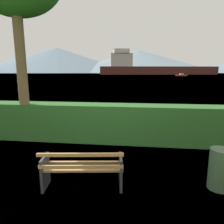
# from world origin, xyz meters

# --- Properties ---
(ground_plane) EXTENTS (1400.00, 1400.00, 0.00)m
(ground_plane) POSITION_xyz_m (0.00, 0.00, 0.00)
(ground_plane) COLOR #567A38
(water_surface) EXTENTS (620.00, 620.00, 0.00)m
(water_surface) POSITION_xyz_m (0.00, 308.20, 0.00)
(water_surface) COLOR slate
(water_surface) RESTS_ON ground_plane
(park_bench) EXTENTS (1.69, 0.78, 0.87)m
(park_bench) POSITION_xyz_m (0.01, -0.06, 0.42)
(park_bench) COLOR #A0703F
(park_bench) RESTS_ON ground_plane
(hedge_row) EXTENTS (11.92, 0.86, 1.28)m
(hedge_row) POSITION_xyz_m (0.00, 2.94, 0.64)
(hedge_row) COLOR #285B23
(hedge_row) RESTS_ON ground_plane
(trash_bin) EXTENTS (0.44, 0.44, 0.85)m
(trash_bin) POSITION_xyz_m (2.78, 0.28, 0.42)
(trash_bin) COLOR #385138
(trash_bin) RESTS_ON ground_plane
(cargo_ship_large) EXTENTS (103.08, 32.41, 21.35)m
(cargo_ship_large) POSITION_xyz_m (10.15, 183.15, 5.97)
(cargo_ship_large) COLOR #471E19
(cargo_ship_large) RESTS_ON water_surface
(fishing_boat_near) EXTENTS (6.32, 2.43, 1.54)m
(fishing_boat_near) POSITION_xyz_m (25.87, 121.11, 0.55)
(fishing_boat_near) COLOR #B2332D
(fishing_boat_near) RESTS_ON water_surface
(distant_hills) EXTENTS (928.21, 421.58, 66.40)m
(distant_hills) POSITION_xyz_m (-20.48, 551.51, 29.15)
(distant_hills) COLOR slate
(distant_hills) RESTS_ON ground_plane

